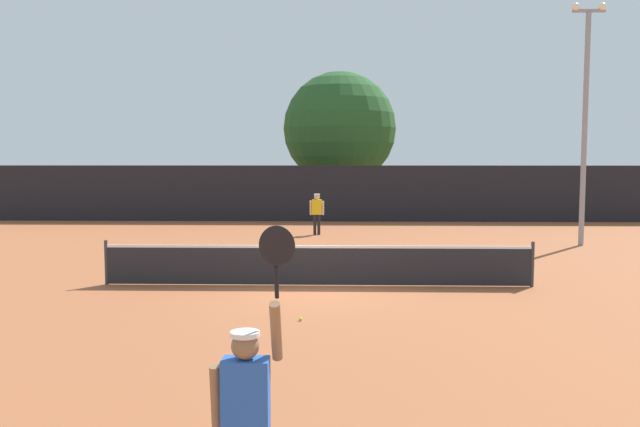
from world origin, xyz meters
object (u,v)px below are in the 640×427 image
at_px(player_receiving, 317,210).
at_px(tennis_ball, 301,319).
at_px(player_serving, 247,398).
at_px(parked_car_near, 434,195).
at_px(large_tree, 340,129).
at_px(light_pole, 585,109).

distance_m(player_receiving, tennis_ball, 13.66).
xyz_separation_m(player_serving, parked_car_near, (6.65, 34.50, -0.30)).
relative_size(large_tree, parked_car_near, 1.84).
distance_m(player_receiving, parked_car_near, 15.70).
xyz_separation_m(large_tree, parked_car_near, (5.81, 2.70, -3.95)).
bearing_deg(large_tree, tennis_ball, -91.82).
bearing_deg(light_pole, player_serving, -117.87).
height_order(tennis_ball, light_pole, light_pole).
height_order(player_receiving, large_tree, large_tree).
height_order(player_serving, light_pole, light_pole).
bearing_deg(parked_car_near, large_tree, -158.49).
xyz_separation_m(tennis_ball, light_pole, (9.16, 10.73, 4.66)).
xyz_separation_m(tennis_ball, large_tree, (0.80, 25.11, 4.69)).
xyz_separation_m(player_receiving, light_pole, (9.29, -2.90, 3.70)).
bearing_deg(player_receiving, player_serving, 90.25).
height_order(player_receiving, parked_car_near, parked_car_near).
bearing_deg(tennis_ball, light_pole, 49.50).
bearing_deg(tennis_ball, player_serving, -90.40).
height_order(player_serving, parked_car_near, player_serving).
bearing_deg(player_serving, tennis_ball, 89.60).
bearing_deg(large_tree, player_serving, -91.52).
height_order(tennis_ball, parked_car_near, parked_car_near).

